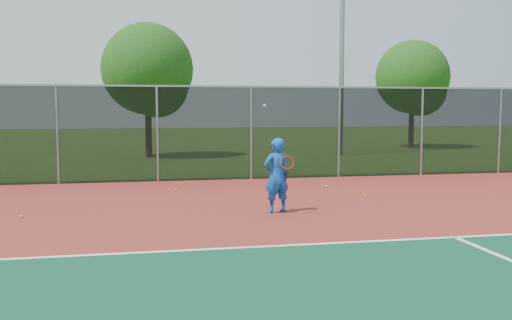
% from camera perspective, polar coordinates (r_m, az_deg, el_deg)
% --- Properties ---
extents(ground, '(120.00, 120.00, 0.00)m').
position_cam_1_polar(ground, '(7.44, 17.67, -13.39)').
color(ground, '#325B1A').
rests_on(ground, ground).
extents(court_apron, '(30.00, 20.00, 0.02)m').
position_cam_1_polar(court_apron, '(9.16, 11.52, -9.63)').
color(court_apron, maroon).
rests_on(court_apron, ground).
extents(fence_back, '(30.00, 0.06, 3.03)m').
position_cam_1_polar(fence_back, '(18.49, -0.50, 2.84)').
color(fence_back, black).
rests_on(fence_back, court_apron).
extents(tennis_player, '(0.69, 0.68, 2.41)m').
position_cam_1_polar(tennis_player, '(12.62, 2.07, -1.54)').
color(tennis_player, blue).
rests_on(tennis_player, court_apron).
extents(practice_ball_0, '(0.07, 0.07, 0.07)m').
position_cam_1_polar(practice_ball_0, '(16.83, 7.07, -2.60)').
color(practice_ball_0, gold).
rests_on(practice_ball_0, court_apron).
extents(practice_ball_1, '(0.07, 0.07, 0.07)m').
position_cam_1_polar(practice_ball_1, '(13.06, -22.38, -5.24)').
color(practice_ball_1, gold).
rests_on(practice_ball_1, court_apron).
extents(practice_ball_2, '(0.07, 0.07, 0.07)m').
position_cam_1_polar(practice_ball_2, '(15.16, 10.87, -3.52)').
color(practice_ball_2, gold).
rests_on(practice_ball_2, court_apron).
extents(practice_ball_3, '(0.07, 0.07, 0.07)m').
position_cam_1_polar(practice_ball_3, '(16.10, -8.02, -2.97)').
color(practice_ball_3, gold).
rests_on(practice_ball_3, court_apron).
extents(floodlight_n, '(0.90, 0.40, 11.68)m').
position_cam_1_polar(floodlight_n, '(28.68, 8.62, 13.76)').
color(floodlight_n, gray).
rests_on(floodlight_n, ground).
extents(tree_back_left, '(4.28, 4.28, 6.29)m').
position_cam_1_polar(tree_back_left, '(27.33, -10.58, 8.54)').
color(tree_back_left, '#342213').
rests_on(tree_back_left, ground).
extents(tree_back_mid, '(4.24, 4.24, 6.23)m').
position_cam_1_polar(tree_back_mid, '(34.57, 15.57, 7.68)').
color(tree_back_mid, '#342213').
rests_on(tree_back_mid, ground).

